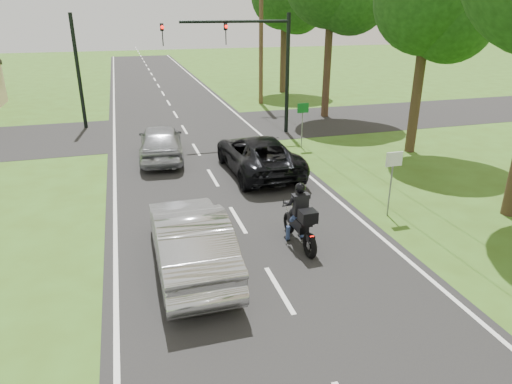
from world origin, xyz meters
TOP-DOWN VIEW (x-y plane):
  - ground at (0.00, 0.00)m, footprint 140.00×140.00m
  - road at (0.00, 10.00)m, footprint 8.00×100.00m
  - cross_road at (0.00, 16.00)m, footprint 60.00×7.00m
  - motorcycle_rider at (1.27, 1.93)m, footprint 0.61×2.16m
  - dark_suv at (1.90, 8.17)m, footprint 2.58×5.41m
  - silver_sedan at (-1.83, 1.56)m, footprint 1.73×4.94m
  - silver_suv at (-1.68, 11.01)m, footprint 2.23×4.71m
  - traffic_signal at (3.34, 14.00)m, footprint 6.38×0.44m
  - signal_pole_far at (-5.20, 18.00)m, footprint 0.20×0.20m
  - utility_pole_far at (6.20, 22.00)m, footprint 1.60×0.28m
  - sign_white at (4.70, 2.98)m, footprint 0.55×0.07m
  - sign_green at (4.90, 10.98)m, footprint 0.55×0.07m
  - tree_row_c at (9.75, 8.80)m, footprint 4.80×4.65m

SIDE VIEW (x-z plane):
  - ground at x=0.00m, z-range 0.00..0.00m
  - cross_road at x=0.00m, z-range 0.00..0.01m
  - road at x=0.00m, z-range 0.00..0.01m
  - motorcycle_rider at x=1.27m, z-range -0.20..1.66m
  - dark_suv at x=1.90m, z-range 0.01..1.50m
  - silver_suv at x=-1.68m, z-range 0.01..1.57m
  - silver_sedan at x=-1.83m, z-range 0.01..1.64m
  - sign_white at x=4.70m, z-range 0.54..2.66m
  - sign_green at x=4.90m, z-range 0.54..2.66m
  - signal_pole_far at x=-5.20m, z-range 0.00..6.00m
  - traffic_signal at x=3.34m, z-range 1.14..7.14m
  - utility_pole_far at x=6.20m, z-range 0.08..10.08m
  - tree_row_c at x=9.75m, z-range 1.85..10.61m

